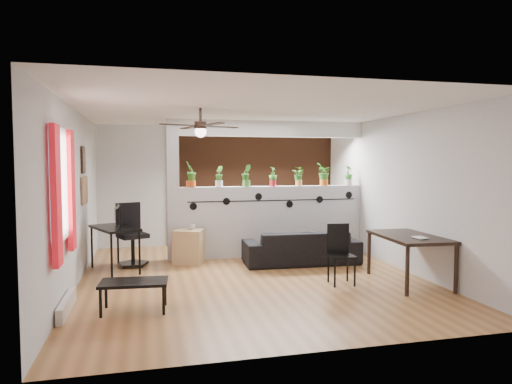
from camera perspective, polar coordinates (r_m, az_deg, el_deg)
The scene contains 28 objects.
room_shell at distance 7.18m, azimuth -0.80°, elevation -0.35°, with size 6.30×7.10×2.90m.
partition_wall at distance 8.89m, azimuth 2.12°, elevation -3.61°, with size 3.60×0.18×1.35m, color #BCBCC1.
ceiling_header at distance 8.84m, azimuth 2.15°, elevation 7.87°, with size 3.60×0.18×0.30m, color silver.
pier_column at distance 8.52m, azimuth -10.34°, elevation 0.23°, with size 0.22×0.20×2.60m, color #BCBCC1.
brick_panel at distance 10.25m, azimuth -0.08°, elevation 0.87°, with size 3.90×0.05×2.60m, color #A4562F.
vine_decal at distance 8.75m, azimuth 2.29°, elevation -1.06°, with size 3.31×0.01×0.30m.
window_assembly at distance 5.88m, azimuth -23.09°, elevation 0.49°, with size 0.09×1.30×1.55m.
baseboard_heater at distance 6.12m, azimuth -22.59°, elevation -12.90°, with size 0.08×1.00×0.18m, color silver.
corkboard at distance 8.02m, azimuth -20.64°, elevation 0.19°, with size 0.03×0.60×0.45m, color #916746.
framed_art at distance 7.95m, azimuth -20.79°, elevation 3.77°, with size 0.03×0.34×0.44m.
ceiling_fan at distance 6.75m, azimuth -6.94°, elevation 7.98°, with size 1.19×1.19×0.43m.
potted_plant_0 at distance 8.53m, azimuth -8.15°, elevation 2.31°, with size 0.32×0.33×0.48m.
potted_plant_1 at distance 8.60m, azimuth -4.65°, elevation 2.05°, with size 0.16×0.20×0.39m.
potted_plant_2 at distance 8.69m, azimuth -1.22°, elevation 2.17°, with size 0.22×0.18×0.42m.
potted_plant_3 at distance 8.82m, azimuth 2.13°, elevation 2.04°, with size 0.19×0.21×0.38m.
potted_plant_4 at distance 8.97m, azimuth 5.37°, elevation 2.04°, with size 0.23×0.23×0.37m.
potted_plant_5 at distance 9.16m, azimuth 8.50°, elevation 2.27°, with size 0.27×0.29×0.44m.
potted_plant_6 at distance 9.37m, azimuth 11.49°, elevation 2.14°, with size 0.18×0.21×0.40m.
sofa at distance 8.27m, azimuth 5.64°, elevation -6.92°, with size 1.94×0.77×0.57m, color black.
cube_shelf at distance 8.32m, azimuth -8.38°, elevation -6.74°, with size 0.50×0.44×0.61m, color tan.
cup at distance 8.27m, azimuth -8.06°, elevation -4.31°, with size 0.13×0.13×0.10m, color gray.
computer_desk at distance 7.94m, azimuth -17.26°, elevation -4.69°, with size 0.91×1.16×0.74m.
monitor at distance 8.07m, azimuth -17.21°, elevation -3.35°, with size 0.06×0.34×0.19m, color black.
office_chair at distance 8.32m, azimuth -15.31°, elevation -5.64°, with size 0.59×0.59×1.08m.
dining_table at distance 7.22m, azimuth 18.64°, elevation -5.74°, with size 0.89×1.37×0.72m.
book at distance 6.91m, azimuth 19.27°, elevation -5.45°, with size 0.16×0.22×0.02m, color gray.
folding_chair at distance 6.99m, azimuth 10.41°, elevation -6.94°, with size 0.39×0.39×0.89m.
coffee_table at distance 5.83m, azimuth -15.01°, elevation -11.07°, with size 0.84×0.51×0.37m.
Camera 1 is at (-1.57, -6.99, 1.81)m, focal length 32.00 mm.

